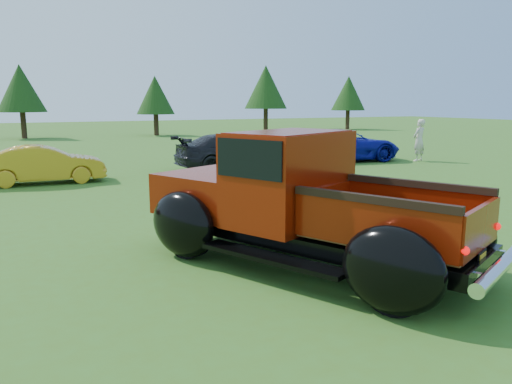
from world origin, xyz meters
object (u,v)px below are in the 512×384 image
tree_far_east (348,93)px  spectator (419,140)px  show_car_yellow (44,164)px  tree_mid_left (21,88)px  show_car_blue (343,145)px  pickup_truck (289,200)px  show_car_grey (236,152)px  tree_mid_right (155,95)px  tree_east (266,87)px

tree_far_east → spectator: (-12.50, -21.68, -2.36)m
tree_far_east → show_car_yellow: tree_far_east is taller
tree_mid_left → show_car_blue: (11.66, -20.68, -2.70)m
tree_mid_left → pickup_truck: (2.78, -31.34, -2.41)m
spectator → show_car_grey: bearing=-23.5°
tree_far_east → show_car_grey: size_ratio=1.06×
tree_mid_right → show_car_yellow: size_ratio=1.23×
tree_mid_right → spectator: (5.50, -21.18, -2.08)m
show_car_blue → spectator: size_ratio=2.75×
show_car_yellow → tree_mid_left: bearing=2.1°
tree_mid_left → spectator: 26.62m
tree_mid_left → show_car_blue: size_ratio=1.02×
show_car_blue → spectator: spectator is taller
tree_mid_right → pickup_truck: (-6.22, -30.34, -2.00)m
tree_mid_right → pickup_truck: bearing=-101.6°
tree_mid_left → spectator: (14.50, -22.18, -2.49)m
tree_mid_left → show_car_grey: 22.18m
tree_mid_left → spectator: tree_mid_left is taller
tree_east → show_car_grey: 22.86m
tree_east → tree_far_east: bearing=6.3°
tree_mid_right → spectator: size_ratio=2.48×
tree_mid_left → tree_mid_right: size_ratio=1.14×
tree_east → tree_far_east: tree_east is taller
show_car_blue → pickup_truck: bearing=148.2°
pickup_truck → tree_far_east: bearing=27.1°
tree_east → show_car_grey: (-11.50, -19.53, -3.00)m
pickup_truck → spectator: pickup_truck is taller
tree_east → show_car_blue: bearing=-108.3°
tree_east → show_car_blue: (-6.34, -19.18, -2.98)m
tree_east → tree_far_east: (9.00, 1.00, -0.41)m
tree_far_east → show_car_blue: size_ratio=0.98×
tree_mid_right → show_car_blue: tree_mid_right is taller
show_car_yellow → spectator: (14.65, -0.75, 0.30)m
show_car_grey → show_car_blue: show_car_blue is taller
tree_far_east → show_car_grey: tree_far_east is taller
tree_far_east → spectator: size_ratio=2.70×
tree_mid_left → pickup_truck: size_ratio=0.86×
tree_mid_left → pickup_truck: bearing=-84.9°
tree_east → show_car_blue: tree_east is taller
show_car_blue → tree_mid_right: bearing=15.7°
tree_mid_left → tree_east: tree_east is taller
tree_mid_right → show_car_yellow: (-9.15, -20.43, -2.38)m
tree_far_east → tree_mid_right: bearing=-178.4°
show_car_yellow → tree_mid_right: bearing=-21.7°
tree_east → pickup_truck: bearing=-117.0°
tree_east → show_car_blue: size_ratio=1.10×
tree_mid_left → tree_mid_right: 9.06m
tree_mid_left → show_car_grey: size_ratio=1.10×
tree_far_east → show_car_yellow: bearing=-142.4°
show_car_yellow → show_car_blue: 11.83m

